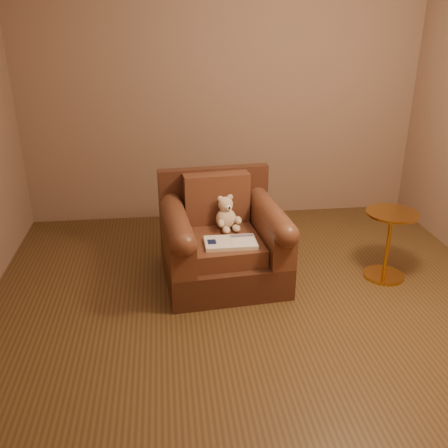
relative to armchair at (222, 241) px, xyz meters
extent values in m
plane|color=#523A1C|center=(0.17, -0.61, -0.32)|extent=(4.00, 4.00, 0.00)
cube|color=#866753|center=(0.17, 1.39, 1.03)|extent=(4.00, 0.02, 2.70)
cube|color=#866753|center=(0.17, -2.61, 1.03)|extent=(4.00, 0.02, 2.70)
cube|color=#442316|center=(0.00, -0.04, -0.19)|extent=(1.01, 0.96, 0.26)
cube|color=#442316|center=(-0.03, 0.35, 0.23)|extent=(0.94, 0.17, 0.58)
cube|color=brown|center=(0.01, -0.09, 0.01)|extent=(0.60, 0.70, 0.14)
cube|color=brown|center=(-0.02, 0.23, 0.29)|extent=(0.55, 0.20, 0.42)
cube|color=brown|center=(-0.36, -0.12, 0.09)|extent=(0.25, 0.81, 0.30)
cube|color=brown|center=(0.38, -0.06, 0.09)|extent=(0.25, 0.81, 0.30)
cylinder|color=brown|center=(-0.36, -0.12, 0.23)|extent=(0.25, 0.81, 0.19)
cylinder|color=brown|center=(0.38, -0.06, 0.23)|extent=(0.25, 0.81, 0.19)
ellipsoid|color=beige|center=(0.04, 0.09, 0.16)|extent=(0.17, 0.15, 0.17)
sphere|color=beige|center=(0.04, 0.10, 0.28)|extent=(0.12, 0.12, 0.12)
ellipsoid|color=beige|center=(0.00, 0.10, 0.33)|extent=(0.05, 0.03, 0.05)
ellipsoid|color=beige|center=(0.08, 0.12, 0.33)|extent=(0.05, 0.03, 0.05)
ellipsoid|color=beige|center=(0.06, 0.05, 0.27)|extent=(0.06, 0.04, 0.05)
sphere|color=black|center=(0.06, 0.03, 0.27)|extent=(0.02, 0.02, 0.02)
ellipsoid|color=beige|center=(-0.01, 0.00, 0.16)|extent=(0.06, 0.11, 0.06)
ellipsoid|color=beige|center=(0.14, 0.05, 0.16)|extent=(0.06, 0.11, 0.06)
ellipsoid|color=beige|center=(0.03, -0.02, 0.10)|extent=(0.07, 0.11, 0.06)
ellipsoid|color=beige|center=(0.12, 0.01, 0.10)|extent=(0.07, 0.11, 0.06)
cube|color=beige|center=(0.04, -0.23, 0.09)|extent=(0.40, 0.24, 0.03)
cube|color=white|center=(-0.06, -0.23, 0.11)|extent=(0.19, 0.24, 0.00)
cube|color=white|center=(0.14, -0.23, 0.11)|extent=(0.19, 0.24, 0.00)
cube|color=beige|center=(0.04, -0.23, 0.11)|extent=(0.01, 0.24, 0.00)
cube|color=#0F1638|center=(-0.11, -0.23, 0.11)|extent=(0.06, 0.08, 0.00)
cube|color=slate|center=(0.13, -0.14, 0.11)|extent=(0.18, 0.05, 0.00)
cylinder|color=gold|center=(1.34, -0.17, -0.31)|extent=(0.33, 0.33, 0.02)
cylinder|color=gold|center=(1.34, -0.17, -0.04)|extent=(0.03, 0.03, 0.54)
cylinder|color=gold|center=(1.34, -0.17, 0.24)|extent=(0.41, 0.41, 0.02)
cylinder|color=gold|center=(1.34, -0.17, 0.23)|extent=(0.03, 0.03, 0.02)
camera|label=1|loc=(-0.43, -3.63, 1.72)|focal=40.00mm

